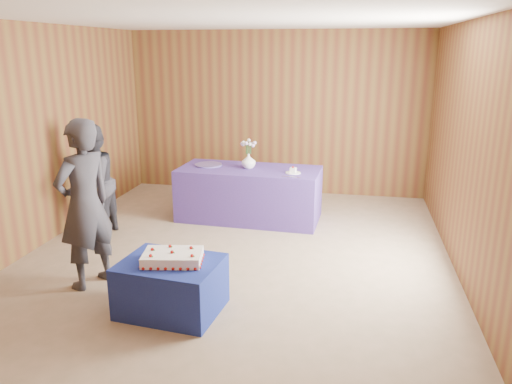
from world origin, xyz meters
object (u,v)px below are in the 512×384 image
(cake_table, at_px, (171,286))
(guest_right, at_px, (93,182))
(serving_table, at_px, (249,194))
(guest_left, at_px, (85,205))
(vase, at_px, (249,161))
(sheet_cake, at_px, (173,257))

(cake_table, relative_size, guest_right, 0.61)
(serving_table, relative_size, guest_left, 1.14)
(cake_table, bearing_deg, guest_left, 166.86)
(guest_left, distance_m, guest_right, 1.46)
(serving_table, bearing_deg, vase, 123.08)
(cake_table, distance_m, sheet_cake, 0.30)
(sheet_cake, distance_m, guest_left, 1.17)
(serving_table, xyz_separation_m, sheet_cake, (-0.14, -2.76, 0.17))
(cake_table, bearing_deg, guest_right, 141.03)
(serving_table, bearing_deg, guest_right, -146.55)
(vase, distance_m, guest_left, 2.69)
(serving_table, bearing_deg, guest_left, -113.82)
(cake_table, xyz_separation_m, guest_left, (-1.03, 0.36, 0.63))
(sheet_cake, relative_size, guest_left, 0.35)
(sheet_cake, height_order, guest_right, guest_right)
(guest_right, bearing_deg, sheet_cake, 40.85)
(sheet_cake, relative_size, guest_right, 0.41)
(guest_left, bearing_deg, cake_table, 94.14)
(serving_table, xyz_separation_m, vase, (-0.01, 0.02, 0.48))
(cake_table, bearing_deg, vase, 93.11)
(serving_table, xyz_separation_m, guest_right, (-1.82, -1.09, 0.36))
(guest_right, bearing_deg, vase, 117.20)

